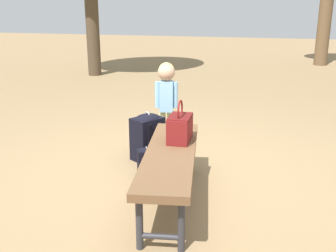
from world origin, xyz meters
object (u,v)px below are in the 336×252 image
handbag (180,127)px  child_standing (166,91)px  backpack_large (147,136)px  backpack_small (146,160)px  park_bench (170,158)px

handbag → child_standing: bearing=23.3°
handbag → backpack_large: (0.59, 0.52, -0.31)m
child_standing → backpack_small: child_standing is taller
backpack_small → handbag: bearing=-117.4°
child_standing → backpack_small: (-0.88, -0.07, -0.51)m
child_standing → backpack_large: 0.64m
park_bench → child_standing: 1.46m
park_bench → backpack_small: 0.67m
backpack_large → handbag: bearing=-138.2°
park_bench → handbag: (0.28, -0.00, 0.18)m
backpack_small → child_standing: bearing=4.7°
park_bench → child_standing: (1.36, 0.47, 0.26)m
backpack_large → backpack_small: backpack_large is taller
park_bench → backpack_small: size_ratio=5.75×
handbag → park_bench: bearing=179.5°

